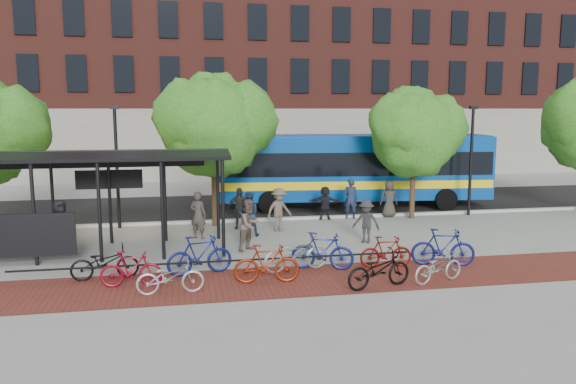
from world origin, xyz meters
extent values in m
plane|color=#9E9E99|center=(0.00, 0.00, 0.00)|extent=(160.00, 160.00, 0.00)
cube|color=black|center=(0.00, 8.00, 0.01)|extent=(160.00, 8.00, 0.01)
cube|color=#B7B7B2|center=(0.00, 4.00, 0.06)|extent=(160.00, 0.25, 0.12)
cube|color=maroon|center=(-2.00, -5.00, 0.00)|extent=(24.00, 3.00, 0.01)
cube|color=black|center=(-3.30, -4.10, 0.00)|extent=(12.00, 0.05, 0.95)
cube|color=maroon|center=(10.00, 26.00, 10.00)|extent=(55.00, 14.00, 20.00)
cube|color=#7A664C|center=(-16.00, 40.00, 15.00)|extent=(22.00, 22.00, 30.00)
cylinder|color=black|center=(-9.00, -1.85, 1.65)|extent=(0.12, 0.12, 3.30)
cylinder|color=black|center=(-9.00, 0.85, 1.65)|extent=(0.12, 0.12, 3.30)
cylinder|color=black|center=(-7.00, -1.85, 1.65)|extent=(0.12, 0.12, 3.30)
cylinder|color=black|center=(-7.00, 0.85, 1.65)|extent=(0.12, 0.12, 3.30)
cylinder|color=black|center=(-5.00, -1.85, 1.65)|extent=(0.12, 0.12, 3.30)
cylinder|color=black|center=(-5.00, 0.85, 1.65)|extent=(0.12, 0.12, 3.30)
cylinder|color=black|center=(-3.00, -1.85, 1.65)|extent=(0.12, 0.12, 3.30)
cylinder|color=black|center=(-3.00, 0.85, 1.65)|extent=(0.12, 0.12, 3.30)
cube|color=black|center=(-10.00, -1.90, 1.00)|extent=(4.50, 0.08, 1.40)
cube|color=black|center=(-8.00, -1.20, 3.45)|extent=(10.60, 1.65, 0.29)
cube|color=black|center=(-8.00, 0.20, 3.45)|extent=(10.60, 1.65, 0.29)
cube|color=black|center=(-8.00, 0.90, 3.05)|extent=(9.00, 0.10, 0.40)
cube|color=black|center=(-7.00, 0.95, 2.40)|extent=(2.40, 0.12, 0.70)
cube|color=#FF7200|center=(-7.00, 1.03, 2.40)|extent=(2.20, 0.02, 0.55)
sphere|color=#29651A|center=(-11.00, 3.50, 4.28)|extent=(3.20, 3.20, 3.20)
cylinder|color=#382619|center=(-3.00, 3.30, 1.26)|extent=(0.24, 0.24, 2.52)
sphere|color=#29651A|center=(-3.00, 3.30, 4.20)|extent=(4.20, 4.20, 4.20)
sphere|color=#29651A|center=(-1.95, 3.50, 4.50)|extent=(3.36, 3.36, 3.36)
sphere|color=#29651A|center=(-3.84, 3.00, 4.60)|extent=(3.15, 3.15, 3.15)
sphere|color=#29651A|center=(-2.90, 3.70, 5.00)|extent=(2.94, 2.94, 2.94)
cylinder|color=#382619|center=(6.00, 3.30, 1.14)|extent=(0.24, 0.24, 2.27)
sphere|color=#29651A|center=(6.00, 3.30, 3.79)|extent=(3.80, 3.80, 3.80)
sphere|color=#29651A|center=(6.95, 3.50, 4.09)|extent=(3.04, 3.04, 3.04)
sphere|color=#29651A|center=(5.24, 3.00, 4.20)|extent=(2.85, 2.85, 2.85)
sphere|color=#29651A|center=(6.10, 3.70, 4.59)|extent=(2.66, 2.66, 2.66)
cylinder|color=black|center=(-7.00, 3.60, 2.50)|extent=(0.14, 0.14, 5.00)
cube|color=black|center=(-7.00, 3.60, 5.05)|extent=(0.35, 0.20, 0.15)
cylinder|color=black|center=(9.00, 3.60, 2.50)|extent=(0.14, 0.14, 5.00)
cube|color=black|center=(9.00, 3.60, 5.05)|extent=(0.35, 0.20, 0.15)
cube|color=#08459D|center=(4.24, 6.75, 2.08)|extent=(13.87, 4.22, 3.13)
cube|color=black|center=(4.24, 6.75, 2.33)|extent=(13.60, 4.24, 1.14)
cube|color=yellow|center=(4.24, 6.75, 1.31)|extent=(13.74, 4.26, 0.40)
cube|color=#08459D|center=(4.24, 6.75, 3.58)|extent=(13.57, 3.90, 0.20)
cylinder|color=black|center=(-0.25, 5.69, 0.55)|extent=(1.12, 0.42, 1.09)
cylinder|color=black|center=(0.03, 8.63, 0.55)|extent=(1.12, 0.42, 1.09)
cylinder|color=black|center=(8.45, 4.87, 0.55)|extent=(1.12, 0.42, 1.09)
cylinder|color=black|center=(8.73, 7.81, 0.55)|extent=(1.12, 0.42, 1.09)
imported|color=black|center=(-6.63, -3.83, 0.51)|extent=(2.02, 0.94, 1.02)
imported|color=maroon|center=(-5.81, -4.71, 0.52)|extent=(1.76, 0.59, 1.05)
imported|color=#ACACAE|center=(-4.71, -5.51, 0.48)|extent=(1.86, 0.74, 0.96)
imported|color=navy|center=(-3.87, -3.85, 0.60)|extent=(2.09, 0.99, 1.21)
imported|color=maroon|center=(-1.99, -5.06, 0.58)|extent=(1.95, 0.67, 1.15)
imported|color=#9F9FA1|center=(-0.93, -4.02, 0.57)|extent=(2.29, 1.26, 1.14)
imported|color=navy|center=(-0.08, -4.02, 0.59)|extent=(2.05, 1.17, 1.19)
imported|color=black|center=(1.03, -6.09, 0.53)|extent=(2.14, 1.19, 1.06)
imported|color=maroon|center=(1.96, -4.15, 0.51)|extent=(1.71, 0.57, 1.01)
imported|color=#A4A4A7|center=(2.90, -5.90, 0.46)|extent=(1.86, 1.14, 0.92)
imported|color=navy|center=(3.83, -4.31, 0.60)|extent=(2.09, 1.10, 1.21)
imported|color=black|center=(-8.68, 0.40, 0.88)|extent=(1.03, 0.96, 1.76)
imported|color=#3C3630|center=(-3.77, 1.00, 0.93)|extent=(0.81, 0.73, 1.85)
imported|color=#1D2D45|center=(-1.80, 1.06, 0.88)|extent=(0.88, 0.70, 1.75)
imported|color=brown|center=(-0.47, 1.68, 0.90)|extent=(1.33, 1.08, 1.80)
imported|color=#282828|center=(-2.02, 2.51, 0.87)|extent=(1.10, 0.70, 1.74)
imported|color=black|center=(2.01, 3.80, 0.77)|extent=(1.48, 0.69, 1.53)
imported|color=#38322C|center=(5.08, 3.80, 0.85)|extent=(0.88, 0.62, 1.71)
imported|color=#1C2542|center=(3.21, 3.80, 0.93)|extent=(0.77, 0.60, 1.86)
imported|color=brown|center=(-2.03, -1.20, 0.92)|extent=(1.14, 1.11, 1.85)
imported|color=#2A2A2A|center=(2.39, -0.89, 0.81)|extent=(1.21, 1.11, 1.63)
camera|label=1|loc=(-4.29, -20.58, 4.99)|focal=35.00mm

